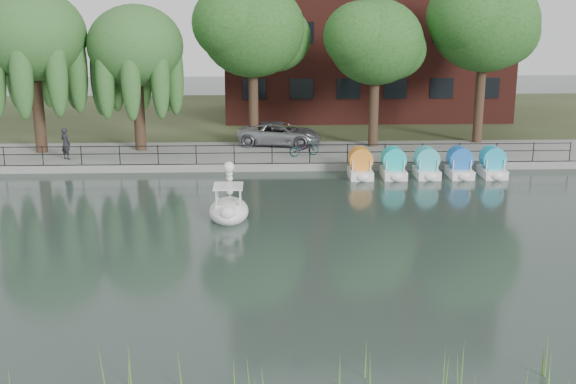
{
  "coord_description": "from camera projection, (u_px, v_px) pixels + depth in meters",
  "views": [
    {
      "loc": [
        -0.54,
        -24.05,
        8.92
      ],
      "look_at": [
        0.5,
        4.0,
        1.3
      ],
      "focal_mm": 45.0,
      "sensor_mm": 36.0,
      "label": 1
    }
  ],
  "objects": [
    {
      "name": "broadleaf_far",
      "position": [
        485.0,
        24.0,
        41.9
      ],
      "size": [
        6.3,
        6.3,
        9.71
      ],
      "color": "#473323",
      "rests_on": "promenade"
    },
    {
      "name": "swan_boat",
      "position": [
        229.0,
        206.0,
        29.99
      ],
      "size": [
        1.64,
        2.73,
        2.21
      ],
      "rotation": [
        0.0,
        0.0,
        -0.0
      ],
      "color": "white",
      "rests_on": "ground_plane"
    },
    {
      "name": "kerb",
      "position": [
        272.0,
        167.0,
        38.08
      ],
      "size": [
        40.0,
        0.25,
        0.4
      ],
      "primitive_type": "cube",
      "color": "gray",
      "rests_on": "ground_plane"
    },
    {
      "name": "railing",
      "position": [
        272.0,
        149.0,
        38.03
      ],
      "size": [
        32.0,
        0.05,
        1.0
      ],
      "color": "black",
      "rests_on": "promenade"
    },
    {
      "name": "broadleaf_center",
      "position": [
        253.0,
        30.0,
        41.02
      ],
      "size": [
        6.0,
        6.0,
        9.25
      ],
      "color": "#473323",
      "rests_on": "promenade"
    },
    {
      "name": "minivan",
      "position": [
        280.0,
        132.0,
        42.58
      ],
      "size": [
        3.63,
        6.02,
        1.56
      ],
      "primitive_type": "imported",
      "rotation": [
        0.0,
        0.0,
        1.37
      ],
      "color": "gray",
      "rests_on": "promenade"
    },
    {
      "name": "bicycle",
      "position": [
        304.0,
        147.0,
        39.8
      ],
      "size": [
        1.14,
        1.82,
        1.0
      ],
      "primitive_type": "imported",
      "rotation": [
        0.0,
        0.0,
        1.91
      ],
      "color": "gray",
      "rests_on": "promenade"
    },
    {
      "name": "reed_bank",
      "position": [
        376.0,
        377.0,
        16.3
      ],
      "size": [
        24.0,
        2.4,
        1.2
      ],
      "color": "#669938",
      "rests_on": "ground_plane"
    },
    {
      "name": "pedal_boat_row",
      "position": [
        427.0,
        165.0,
        36.76
      ],
      "size": [
        7.95,
        1.7,
        1.4
      ],
      "color": "white",
      "rests_on": "ground_plane"
    },
    {
      "name": "broadleaf_right",
      "position": [
        376.0,
        43.0,
        40.97
      ],
      "size": [
        5.4,
        5.4,
        8.32
      ],
      "color": "#473323",
      "rests_on": "promenade"
    },
    {
      "name": "ground_plane",
      "position": [
        278.0,
        257.0,
        25.55
      ],
      "size": [
        120.0,
        120.0,
        0.0
      ],
      "primitive_type": "plane",
      "color": "#374A41"
    },
    {
      "name": "willow_mid",
      "position": [
        136.0,
        46.0,
        40.04
      ],
      "size": [
        5.32,
        5.32,
        8.15
      ],
      "color": "#473323",
      "rests_on": "promenade"
    },
    {
      "name": "land_strip",
      "position": [
        269.0,
        116.0,
        54.43
      ],
      "size": [
        60.0,
        22.0,
        0.36
      ],
      "primitive_type": "cube",
      "color": "#47512D",
      "rests_on": "ground_plane"
    },
    {
      "name": "promenade",
      "position": [
        271.0,
        155.0,
        40.93
      ],
      "size": [
        40.0,
        6.0,
        0.4
      ],
      "primitive_type": "cube",
      "color": "gray",
      "rests_on": "ground_plane"
    },
    {
      "name": "willow_left",
      "position": [
        32.0,
        36.0,
        39.19
      ],
      "size": [
        5.88,
        5.88,
        9.01
      ],
      "color": "#473323",
      "rests_on": "promenade"
    },
    {
      "name": "pedestrian",
      "position": [
        65.0,
        141.0,
        38.84
      ],
      "size": [
        0.86,
        0.81,
        1.98
      ],
      "primitive_type": "imported",
      "rotation": [
        0.0,
        0.0,
        2.53
      ],
      "color": "black",
      "rests_on": "promenade"
    }
  ]
}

